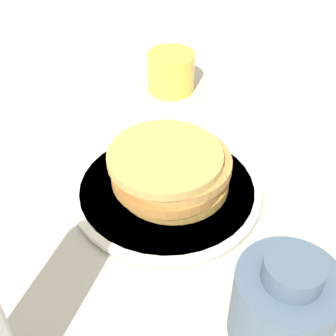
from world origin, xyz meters
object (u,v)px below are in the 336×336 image
object	(u,v)px
cream_jug	(284,303)
juice_glass	(171,72)
pancake_stack	(170,170)
plate	(168,188)

from	to	relation	value
cream_jug	juice_glass	bearing A→B (deg)	37.59
pancake_stack	cream_jug	world-z (taller)	cream_jug
pancake_stack	cream_jug	size ratio (longest dim) A/B	1.44
pancake_stack	cream_jug	distance (m)	0.22
plate	pancake_stack	xyz separation A→B (m)	(0.00, -0.00, 0.03)
juice_glass	pancake_stack	bearing A→B (deg)	-155.66
plate	cream_jug	distance (m)	0.22
plate	pancake_stack	bearing A→B (deg)	-82.66
juice_glass	cream_jug	bearing A→B (deg)	-142.41
plate	juice_glass	world-z (taller)	juice_glass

